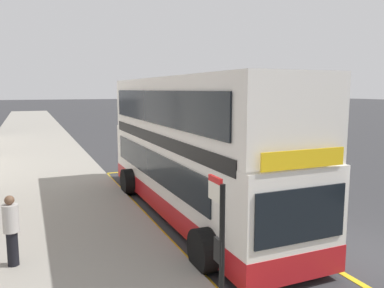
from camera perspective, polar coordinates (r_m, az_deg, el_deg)
The scene contains 7 objects.
ground_plane at distance 39.52m, azimuth -12.54°, elevation 2.05°, with size 260.00×260.00×0.00m, color #333335.
pavement_near at distance 38.85m, azimuth -22.73°, elevation 1.61°, with size 6.00×76.00×0.14m, color gray.
double_decker_bus at distance 12.35m, azimuth -0.14°, elevation -1.05°, with size 3.16×10.98×4.40m.
bus_bay_markings at distance 12.95m, azimuth -0.47°, elevation -9.99°, with size 3.04×14.09×0.01m.
bus_stop_sign at distance 6.35m, azimuth 4.15°, elevation -14.05°, with size 0.09×0.51×2.50m.
parked_car_maroon_across at distance 26.21m, azimuth -1.05°, elevation 1.02°, with size 2.09×4.20×1.62m.
pedestrian_waiting_near_sign at distance 9.51m, azimuth -25.32°, elevation -11.23°, with size 0.34×0.34×1.60m.
Camera 1 is at (-7.23, -6.64, 4.03)m, focal length 35.82 mm.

